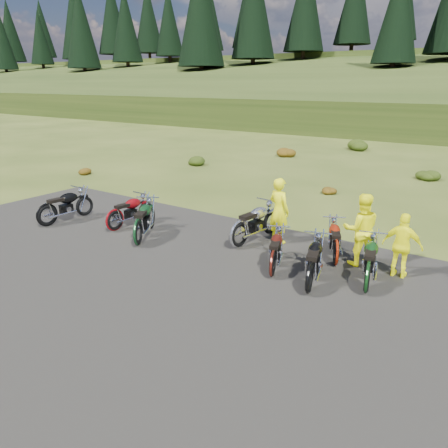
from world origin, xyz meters
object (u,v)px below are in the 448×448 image
Objects in this scene: motorcycle_3 at (239,248)px; person_middle at (279,211)px; motorcycle_7 at (365,293)px; motorcycle_0 at (49,227)px.

motorcycle_3 is 1.57m from person_middle.
person_middle reaches higher than motorcycle_7.
motorcycle_0 is 10.09m from motorcycle_7.
motorcycle_0 is 1.12× the size of person_middle.
motorcycle_7 is 1.08× the size of person_middle.
motorcycle_3 is at bearing -69.52° from motorcycle_0.
motorcycle_0 is 7.53m from person_middle.
motorcycle_0 is 1.03× the size of motorcycle_7.
motorcycle_7 is (3.84, -0.71, 0.00)m from motorcycle_3.
motorcycle_7 is at bearing 165.68° from person_middle.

